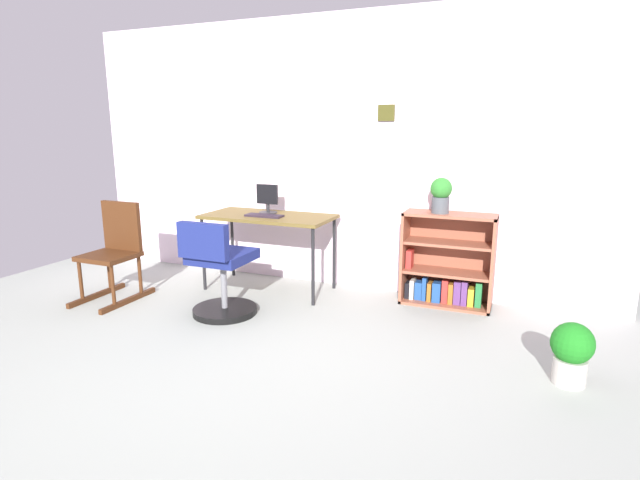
# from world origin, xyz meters

# --- Properties ---
(ground_plane) EXTENTS (6.24, 6.24, 0.00)m
(ground_plane) POSITION_xyz_m (0.00, 0.00, 0.00)
(ground_plane) COLOR #959D94
(wall_back) EXTENTS (5.20, 0.12, 2.48)m
(wall_back) POSITION_xyz_m (0.00, 2.15, 1.24)
(wall_back) COLOR silver
(wall_back) RESTS_ON ground_plane
(desk) EXTENTS (1.19, 0.58, 0.71)m
(desk) POSITION_xyz_m (-0.44, 1.72, 0.66)
(desk) COLOR brown
(desk) RESTS_ON ground_plane
(monitor) EXTENTS (0.21, 0.17, 0.27)m
(monitor) POSITION_xyz_m (-0.49, 1.79, 0.84)
(monitor) COLOR #262628
(monitor) RESTS_ON desk
(keyboard) EXTENTS (0.34, 0.13, 0.02)m
(keyboard) POSITION_xyz_m (-0.43, 1.62, 0.72)
(keyboard) COLOR #281E29
(keyboard) RESTS_ON desk
(office_chair) EXTENTS (0.52, 0.55, 0.80)m
(office_chair) POSITION_xyz_m (-0.48, 0.96, 0.35)
(office_chair) COLOR black
(office_chair) RESTS_ON ground_plane
(rocking_chair) EXTENTS (0.42, 0.64, 0.85)m
(rocking_chair) POSITION_xyz_m (-1.58, 0.98, 0.44)
(rocking_chair) COLOR #452410
(rocking_chair) RESTS_ON ground_plane
(bookshelf_low) EXTENTS (0.75, 0.30, 0.80)m
(bookshelf_low) POSITION_xyz_m (1.15, 1.95, 0.35)
(bookshelf_low) COLOR #94523B
(bookshelf_low) RESTS_ON ground_plane
(potted_plant_on_shelf) EXTENTS (0.18, 0.18, 0.29)m
(potted_plant_on_shelf) POSITION_xyz_m (1.07, 1.90, 0.96)
(potted_plant_on_shelf) COLOR #474C51
(potted_plant_on_shelf) RESTS_ON bookshelf_low
(potted_plant_floor) EXTENTS (0.24, 0.24, 0.38)m
(potted_plant_floor) POSITION_xyz_m (2.05, 0.81, 0.21)
(potted_plant_floor) COLOR #B7B2A8
(potted_plant_floor) RESTS_ON ground_plane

